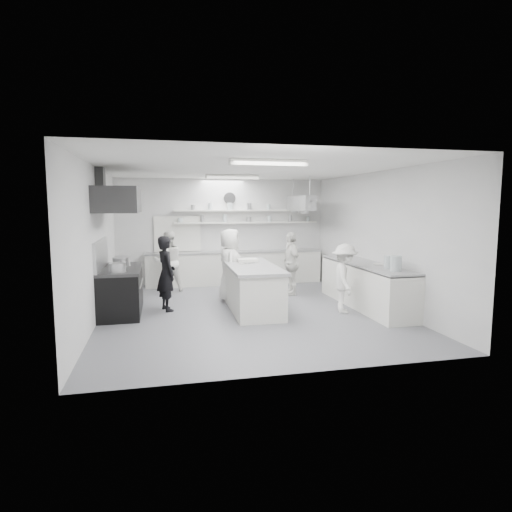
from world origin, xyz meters
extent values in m
cube|color=gray|center=(0.00, 0.00, -0.01)|extent=(6.00, 7.00, 0.02)
cube|color=white|center=(0.00, 0.00, 3.01)|extent=(6.00, 7.00, 0.02)
cube|color=silver|center=(0.00, 3.50, 1.50)|extent=(6.00, 0.04, 3.00)
cube|color=silver|center=(0.00, -3.50, 1.50)|extent=(6.00, 0.04, 3.00)
cube|color=silver|center=(-3.00, 0.00, 1.50)|extent=(0.04, 7.00, 3.00)
cube|color=silver|center=(3.00, 0.00, 1.50)|extent=(0.04, 7.00, 3.00)
cube|color=black|center=(-2.60, 0.40, 0.45)|extent=(0.80, 1.80, 0.90)
cube|color=#353535|center=(-2.60, 0.40, 2.35)|extent=(0.85, 2.00, 0.50)
cube|color=white|center=(0.30, 3.20, 0.46)|extent=(5.00, 0.60, 0.92)
cube|color=white|center=(0.70, 3.37, 1.75)|extent=(4.20, 0.26, 0.04)
cube|color=white|center=(0.70, 3.37, 2.10)|extent=(4.20, 0.26, 0.04)
cube|color=black|center=(-1.30, 3.48, 1.45)|extent=(1.30, 0.04, 1.00)
cylinder|color=silver|center=(0.20, 3.46, 2.45)|extent=(0.32, 0.05, 0.32)
cube|color=white|center=(2.65, -0.20, 0.47)|extent=(0.74, 3.30, 0.94)
cube|color=#B4B5B6|center=(2.00, 2.40, 2.30)|extent=(0.30, 1.60, 0.40)
cube|color=white|center=(0.00, -1.80, 2.94)|extent=(1.30, 0.25, 0.10)
cube|color=white|center=(0.00, 1.80, 2.94)|extent=(1.30, 0.25, 0.10)
cube|color=white|center=(0.13, 0.13, 0.46)|extent=(0.98, 2.51, 0.92)
cylinder|color=#B4B5B6|center=(-2.60, 0.69, 1.03)|extent=(0.36, 0.36, 0.23)
imported|color=black|center=(-1.67, 0.42, 0.80)|extent=(0.54, 0.67, 1.61)
imported|color=white|center=(-1.59, 2.46, 0.79)|extent=(0.89, 0.77, 1.59)
imported|color=white|center=(-0.20, 1.01, 0.85)|extent=(0.64, 0.89, 1.70)
imported|color=white|center=(1.42, 1.41, 0.79)|extent=(0.42, 0.94, 1.58)
imported|color=white|center=(1.97, -0.58, 0.73)|extent=(0.78, 1.05, 1.45)
imported|color=#B4B5B6|center=(0.14, 0.50, 0.96)|extent=(0.31, 0.31, 0.07)
imported|color=white|center=(-0.02, 0.34, 0.95)|extent=(0.22, 0.22, 0.07)
imported|color=white|center=(2.79, -0.50, 0.97)|extent=(0.29, 0.29, 0.06)
camera|label=1|loc=(-1.78, -8.69, 2.24)|focal=29.70mm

